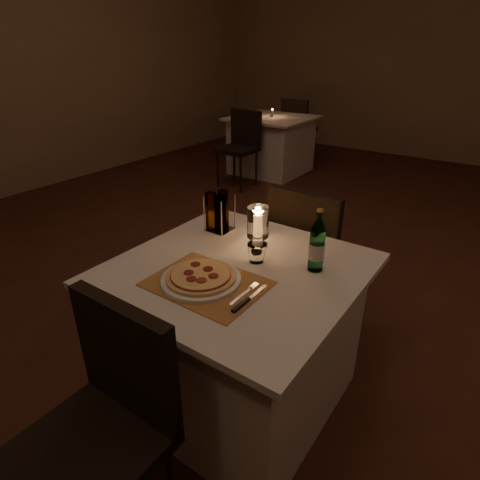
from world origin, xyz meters
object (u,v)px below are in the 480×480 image
Objects in this scene: plate at (201,279)px; pizza at (201,276)px; main_table at (238,335)px; chair_near at (107,411)px; water_bottle at (317,246)px; chair_far at (309,245)px; hurricane_candle at (258,223)px; tumbler at (257,253)px; neighbor_table_left at (271,145)px.

pizza is at bearing -145.83° from plate.
pizza is at bearing -105.54° from main_table.
chair_near is 3.21× the size of pizza.
plate is 0.49m from water_bottle.
chair_far is 0.68m from water_bottle.
hurricane_candle is (-0.04, 0.93, 0.30)m from chair_near.
main_table is 0.74m from chair_far.
chair_far reaches higher than tumbler.
neighbor_table_left is at bearing 118.82° from main_table.
neighbor_table_left is at bearing 119.89° from hurricane_candle.
plate is 1.64× the size of hurricane_candle.
water_bottle is 4.03m from neighbor_table_left.
chair_far is 10.92× the size of tumbler.
tumbler is (0.04, 0.80, 0.23)m from chair_near.
plate is 1.17× the size of water_bottle.
tumbler is 3.97m from neighbor_table_left.
chair_far is 0.67m from tumbler.
plate is at bearing -62.99° from neighbor_table_left.
tumbler is 0.30× the size of water_bottle.
pizza reaches higher than main_table.
water_bottle is 0.32m from hurricane_candle.
tumbler is (0.09, 0.27, 0.03)m from plate.
plate is at bearing -105.52° from main_table.
hurricane_candle is at bearing 92.45° from chair_near.
pizza is at bearing -91.45° from hurricane_candle.
plate is (-0.05, -0.18, 0.38)m from main_table.
main_table is at bearing -114.71° from tumbler.
chair_far is at bearing -55.37° from neighbor_table_left.
main_table is 3.66× the size of water_bottle.
hurricane_candle is (-0.04, 0.22, 0.48)m from main_table.
water_bottle is at bearing 31.55° from main_table.
pizza is 3.40× the size of tumbler.
chair_near is at bearing -84.65° from plate.
plate reaches higher than main_table.
pizza is at bearing 95.36° from chair_near.
plate reaches higher than neighbor_table_left.
neighbor_table_left is (-1.93, 4.23, -0.18)m from chair_near.
tumbler is at bearing 87.11° from chair_near.
hurricane_candle reaches higher than neighbor_table_left.
water_bottle reaches higher than hurricane_candle.
hurricane_candle reaches higher than chair_near.
hurricane_candle is at bearing 121.38° from tumbler.
plate is 3.88× the size of tumbler.
hurricane_candle is at bearing 88.56° from plate.
water_bottle reaches higher than plate.
chair_far is at bearing 90.00° from chair_near.
plate is at bearing -93.20° from chair_far.
plate is at bearing -91.44° from hurricane_candle.
chair_far is 0.92m from pizza.
chair_near is at bearing -90.00° from chair_far.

